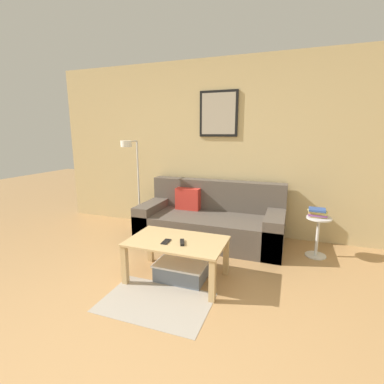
{
  "coord_description": "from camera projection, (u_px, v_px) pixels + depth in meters",
  "views": [
    {
      "loc": [
        1.01,
        -1.24,
        1.51
      ],
      "look_at": [
        -0.04,
        1.64,
        0.85
      ],
      "focal_mm": 26.0,
      "sensor_mm": 36.0,
      "label": 1
    }
  ],
  "objects": [
    {
      "name": "side_table",
      "position": [
        318.0,
        233.0,
        3.4
      ],
      "size": [
        0.29,
        0.29,
        0.5
      ],
      "color": "silver",
      "rests_on": "ground_plane"
    },
    {
      "name": "storage_bin",
      "position": [
        181.0,
        270.0,
        2.91
      ],
      "size": [
        0.53,
        0.36,
        0.19
      ],
      "color": "slate",
      "rests_on": "ground_plane"
    },
    {
      "name": "ground_plane",
      "position": [
        111.0,
        371.0,
        1.79
      ],
      "size": [
        16.0,
        16.0,
        0.0
      ],
      "primitive_type": "plane",
      "color": "tan"
    },
    {
      "name": "cell_phone",
      "position": [
        166.0,
        242.0,
        2.79
      ],
      "size": [
        0.07,
        0.14,
        0.01
      ],
      "primitive_type": "cube",
      "rotation": [
        0.0,
        0.0,
        0.06
      ],
      "color": "black",
      "rests_on": "coffee_table"
    },
    {
      "name": "remote_control",
      "position": [
        182.0,
        242.0,
        2.76
      ],
      "size": [
        0.1,
        0.15,
        0.02
      ],
      "primitive_type": "cube",
      "rotation": [
        0.0,
        0.0,
        0.41
      ],
      "color": "black",
      "rests_on": "coffee_table"
    },
    {
      "name": "couch",
      "position": [
        211.0,
        221.0,
        3.95
      ],
      "size": [
        1.99,
        0.89,
        0.82
      ],
      "color": "brown",
      "rests_on": "ground_plane"
    },
    {
      "name": "book_stack",
      "position": [
        318.0,
        213.0,
        3.37
      ],
      "size": [
        0.23,
        0.19,
        0.1
      ],
      "color": "#D8C666",
      "rests_on": "side_table"
    },
    {
      "name": "floor_lamp",
      "position": [
        133.0,
        178.0,
        4.3
      ],
      "size": [
        0.27,
        0.52,
        1.39
      ],
      "color": "silver",
      "rests_on": "ground_plane"
    },
    {
      "name": "area_rug",
      "position": [
        156.0,
        302.0,
        2.52
      ],
      "size": [
        0.98,
        0.65,
        0.01
      ],
      "primitive_type": "cube",
      "color": "#A39989",
      "rests_on": "ground_plane"
    },
    {
      "name": "wall_back",
      "position": [
        222.0,
        148.0,
        4.15
      ],
      "size": [
        5.6,
        0.09,
        2.55
      ],
      "color": "tan",
      "rests_on": "ground_plane"
    },
    {
      "name": "coffee_table",
      "position": [
        177.0,
        247.0,
        2.86
      ],
      "size": [
        0.99,
        0.61,
        0.43
      ],
      "color": "tan",
      "rests_on": "ground_plane"
    }
  ]
}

